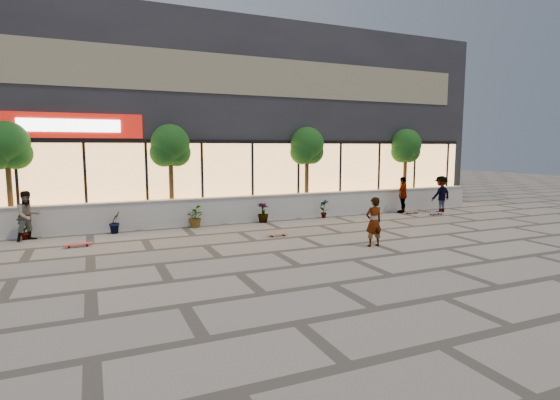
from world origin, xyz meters
name	(u,v)px	position (x,y,z in m)	size (l,w,h in m)	color
ground	(353,259)	(0.00, 0.00, 0.00)	(80.00, 80.00, 0.00)	gray
planter_wall	(261,208)	(0.00, 7.00, 0.52)	(22.00, 0.42, 1.04)	silver
retail_building	(222,123)	(0.00, 12.49, 4.25)	(24.00, 9.17, 8.50)	#242429
shrub_a	(24,228)	(-8.50, 6.45, 0.41)	(0.43, 0.29, 0.81)	#163E13
shrub_b	(115,222)	(-5.70, 6.45, 0.41)	(0.45, 0.36, 0.81)	#163E13
shrub_c	(194,217)	(-2.90, 6.45, 0.41)	(0.73, 0.63, 0.81)	#163E13
shrub_d	(263,212)	(-0.10, 6.45, 0.41)	(0.45, 0.45, 0.81)	#163E13
shrub_e	(324,209)	(2.70, 6.45, 0.41)	(0.43, 0.29, 0.81)	#163E13
tree_west	(7,148)	(-9.00, 7.70, 2.99)	(1.60, 1.50, 3.92)	#4D391B
tree_midwest	(170,148)	(-3.50, 7.70, 2.99)	(1.60, 1.50, 3.92)	#4D391B
tree_mideast	(307,148)	(2.50, 7.70, 2.99)	(1.60, 1.50, 3.92)	#4D391B
tree_east	(406,148)	(8.00, 7.70, 2.99)	(1.60, 1.50, 3.92)	#4D391B
skater_center	(374,222)	(1.42, 1.09, 0.76)	(0.55, 0.36, 1.52)	silver
skater_left	(28,216)	(-8.34, 6.30, 0.81)	(0.79, 0.61, 1.62)	#8D865B
skater_right_near	(403,195)	(6.76, 6.30, 0.84)	(0.98, 0.41, 1.68)	white
skater_right_far	(441,194)	(8.49, 5.71, 0.85)	(1.10, 0.63, 1.70)	maroon
skateboard_center	(277,234)	(-0.67, 3.65, 0.07)	(0.73, 0.20, 0.09)	brown
skateboard_left	(78,244)	(-6.87, 4.62, 0.08)	(0.84, 0.28, 0.10)	red
skateboard_right_near	(412,212)	(7.00, 5.90, 0.08)	(0.81, 0.27, 0.10)	brown
skateboard_right_far	(436,213)	(7.75, 5.19, 0.08)	(0.84, 0.28, 0.10)	#5B437C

